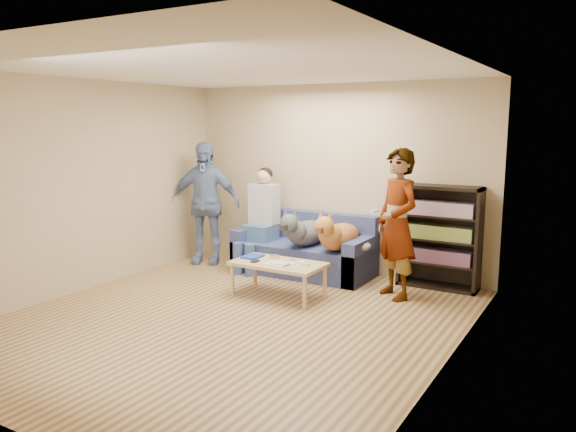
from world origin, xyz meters
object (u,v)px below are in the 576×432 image
Objects in this scene: dog_tan at (337,235)px; person_standing_right at (397,224)px; coffee_table at (278,266)px; camera_silver at (275,257)px; sofa at (305,253)px; dog_gray at (304,232)px; notebook_blue at (253,256)px; bookshelf at (440,235)px; person_standing_left at (205,203)px; person_seated at (260,215)px.

person_standing_right is at bearing -13.65° from dog_tan.
camera_silver is at bearing 135.00° from coffee_table.
camera_silver is 0.09× the size of dog_tan.
sofa is 1.54× the size of dog_gray.
dog_gray is 1.07× the size of dog_tan.
notebook_blue is 0.20× the size of bookshelf.
dog_gray is at bearing 92.73° from camera_silver.
bookshelf is (1.68, 1.23, 0.23)m from camera_silver.
person_standing_right is 1.54× the size of dog_tan.
person_standing_left is 6.92× the size of notebook_blue.
camera_silver is at bearing -121.13° from person_standing_right.
person_seated is 1.34× the size of coffee_table.
person_standing_left is (-3.03, 0.20, 0.01)m from person_standing_right.
notebook_blue is 0.41m from coffee_table.
sofa is (0.16, 1.07, -0.15)m from notebook_blue.
sofa is 1.73× the size of coffee_table.
dog_gray is at bearing 175.93° from dog_tan.
notebook_blue reaches higher than coffee_table.
notebook_blue is 2.36× the size of camera_silver.
person_seated is 1.26m from dog_tan.
camera_silver is 0.18m from coffee_table.
sofa is 1.46× the size of bookshelf.
dog_tan is at bearing -157.26° from person_standing_right.
camera_silver is 1.22m from person_seated.
dog_tan reaches higher than notebook_blue.
sofa is at bearing -160.28° from person_standing_right.
person_standing_left reaches higher than coffee_table.
sofa is at bearing -12.70° from person_standing_left.
camera_silver is 0.83m from dog_gray.
camera_silver is at bearing -87.27° from dog_gray.
person_seated is at bearing 131.74° from camera_silver.
person_standing_left is 3.40m from bookshelf.
camera_silver is 0.06× the size of sofa.
bookshelf is at bearing 33.69° from notebook_blue.
person_standing_right is 1.37× the size of bookshelf.
person_seated is 1.13× the size of bookshelf.
person_standing_left is at bearing 155.79° from camera_silver.
coffee_table is (1.81, -0.88, -0.53)m from person_standing_left.
dog_gray is at bearing -166.07° from bookshelf.
person_seated is at bearing -171.65° from bookshelf.
camera_silver reaches higher than coffee_table.
dog_gray is (-1.39, 0.25, -0.27)m from person_standing_right.
notebook_blue is 0.22× the size of dog_tan.
coffee_table is at bearing -114.72° from person_standing_right.
notebook_blue is 1.12m from person_seated.
dog_gray is at bearing 74.63° from notebook_blue.
person_seated is (-0.78, 0.87, 0.33)m from camera_silver.
bookshelf is at bearing -13.46° from person_standing_left.
bookshelf is at bearing 13.93° from dog_gray.
sofa is 1.29× the size of person_seated.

